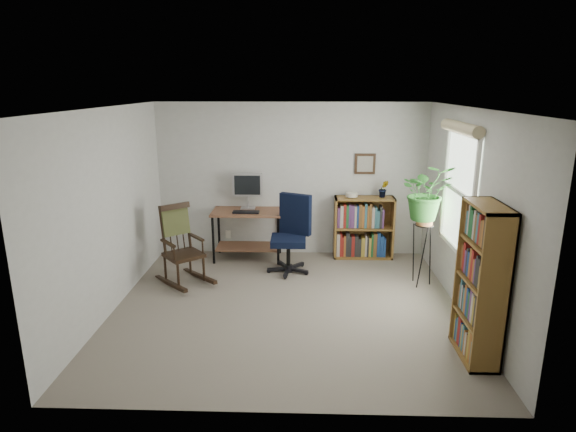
{
  "coord_description": "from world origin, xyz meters",
  "views": [
    {
      "loc": [
        0.19,
        -5.43,
        2.64
      ],
      "look_at": [
        0.0,
        0.4,
        1.05
      ],
      "focal_mm": 30.0,
      "sensor_mm": 36.0,
      "label": 1
    }
  ],
  "objects_px": {
    "low_bookshelf": "(364,228)",
    "tall_bookshelf": "(481,283)",
    "desk": "(248,235)",
    "rocking_chair": "(183,244)",
    "office_chair": "(288,234)"
  },
  "relations": [
    {
      "from": "low_bookshelf",
      "to": "office_chair",
      "type": "bearing_deg",
      "value": -150.02
    },
    {
      "from": "office_chair",
      "to": "low_bookshelf",
      "type": "xyz_separation_m",
      "value": [
        1.16,
        0.67,
        -0.08
      ]
    },
    {
      "from": "office_chair",
      "to": "low_bookshelf",
      "type": "bearing_deg",
      "value": 54.97
    },
    {
      "from": "rocking_chair",
      "to": "tall_bookshelf",
      "type": "distance_m",
      "value": 3.79
    },
    {
      "from": "office_chair",
      "to": "tall_bookshelf",
      "type": "distance_m",
      "value": 2.94
    },
    {
      "from": "desk",
      "to": "low_bookshelf",
      "type": "height_order",
      "value": "low_bookshelf"
    },
    {
      "from": "desk",
      "to": "rocking_chair",
      "type": "distance_m",
      "value": 1.26
    },
    {
      "from": "desk",
      "to": "office_chair",
      "type": "distance_m",
      "value": 0.88
    },
    {
      "from": "tall_bookshelf",
      "to": "desk",
      "type": "bearing_deg",
      "value": 133.33
    },
    {
      "from": "rocking_chair",
      "to": "low_bookshelf",
      "type": "distance_m",
      "value": 2.8
    },
    {
      "from": "office_chair",
      "to": "desk",
      "type": "bearing_deg",
      "value": 165.13
    },
    {
      "from": "desk",
      "to": "rocking_chair",
      "type": "relative_size",
      "value": 0.97
    },
    {
      "from": "low_bookshelf",
      "to": "tall_bookshelf",
      "type": "distance_m",
      "value": 2.99
    },
    {
      "from": "desk",
      "to": "tall_bookshelf",
      "type": "bearing_deg",
      "value": -46.67
    },
    {
      "from": "desk",
      "to": "low_bookshelf",
      "type": "bearing_deg",
      "value": 3.78
    }
  ]
}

